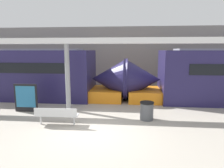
{
  "coord_description": "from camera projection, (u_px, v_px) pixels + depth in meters",
  "views": [
    {
      "loc": [
        1.39,
        -7.08,
        3.11
      ],
      "look_at": [
        0.42,
        2.94,
        1.4
      ],
      "focal_mm": 32.0,
      "sensor_mm": 36.0,
      "label": 1
    }
  ],
  "objects": [
    {
      "name": "support_column_near",
      "position": [
        68.0,
        78.0,
        10.17
      ],
      "size": [
        0.25,
        0.25,
        3.42
      ],
      "primitive_type": "cylinder",
      "color": "gray",
      "rests_on": "ground_plane"
    },
    {
      "name": "poster_board",
      "position": [
        26.0,
        98.0,
        10.11
      ],
      "size": [
        1.2,
        0.07,
        1.44
      ],
      "color": "black",
      "rests_on": "ground_plane"
    },
    {
      "name": "bench_near",
      "position": [
        56.0,
        114.0,
        8.29
      ],
      "size": [
        1.8,
        0.5,
        0.77
      ],
      "rotation": [
        0.0,
        0.0,
        0.03
      ],
      "color": "silver",
      "rests_on": "ground_plane"
    },
    {
      "name": "station_wall",
      "position": [
        115.0,
        58.0,
        16.58
      ],
      "size": [
        56.0,
        0.2,
        5.0
      ],
      "primitive_type": "cube",
      "color": "gray",
      "rests_on": "ground_plane"
    },
    {
      "name": "ground_plane",
      "position": [
        94.0,
        133.0,
        7.6
      ],
      "size": [
        60.0,
        60.0,
        0.0
      ],
      "primitive_type": "plane",
      "color": "#A8A093"
    },
    {
      "name": "canopy_beam",
      "position": [
        66.0,
        41.0,
        9.86
      ],
      "size": [
        28.0,
        0.6,
        0.28
      ],
      "primitive_type": "cube",
      "color": "silver",
      "rests_on": "support_column_near"
    },
    {
      "name": "trash_bin",
      "position": [
        147.0,
        111.0,
        8.98
      ],
      "size": [
        0.62,
        0.62,
        0.82
      ],
      "color": "#4C4F54",
      "rests_on": "ground_plane"
    },
    {
      "name": "train_right",
      "position": [
        1.0,
        74.0,
        13.28
      ],
      "size": [
        16.66,
        2.93,
        3.2
      ],
      "color": "#231E4C",
      "rests_on": "ground_plane"
    }
  ]
}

